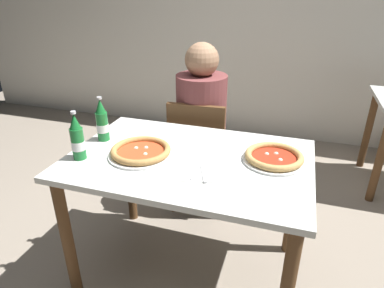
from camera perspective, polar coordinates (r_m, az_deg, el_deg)
ground_plane at (r=2.13m, az=-0.44°, el=-20.46°), size 8.00×8.00×0.00m
back_wall_tiled at (r=3.64m, az=11.20°, el=21.43°), size 7.00×0.10×2.60m
dining_table_main at (r=1.73m, az=-0.51°, el=-5.61°), size 1.20×0.80×0.75m
chair_behind_table at (r=2.34m, az=1.25°, el=-1.03°), size 0.42×0.42×0.85m
diner_seated at (r=2.35m, az=1.54°, el=1.74°), size 0.34×0.34×1.21m
pizza_margherita_near at (r=1.67m, az=13.83°, el=-2.23°), size 0.31×0.31×0.04m
pizza_marinara_far at (r=1.70m, az=-8.72°, el=-1.27°), size 0.33×0.33×0.04m
beer_bottle_left at (r=1.88m, az=-15.10°, el=3.60°), size 0.07×0.07×0.25m
beer_bottle_center at (r=1.71m, az=-18.99°, el=0.78°), size 0.07×0.07×0.25m
napkin_with_cutlery at (r=1.54m, az=1.18°, el=-4.72°), size 0.22×0.22×0.01m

